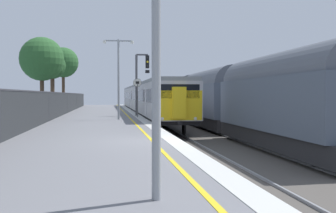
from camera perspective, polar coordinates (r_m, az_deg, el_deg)
ground at (r=15.33m, az=9.08°, el=-6.75°), size 17.40×110.00×1.21m
commuter_train_at_platform at (r=44.43m, az=-3.16°, el=1.13°), size 2.83×42.74×3.81m
freight_train_adjacent_track at (r=39.39m, az=3.40°, el=1.35°), size 2.60×53.82×4.50m
signal_gantry at (r=32.48m, az=-3.85°, el=4.04°), size 1.10×0.24×4.80m
speed_limit_sign at (r=30.03m, az=-4.21°, el=1.90°), size 0.59×0.08×2.80m
platform_lamp_mid at (r=27.53m, az=-6.79°, el=4.73°), size 2.00×0.20×5.26m
platform_back_fence at (r=14.91m, az=-22.08°, el=-1.05°), size 0.07×99.00×1.82m
background_tree_left at (r=47.25m, az=-15.49°, el=5.25°), size 2.89×2.89×6.27m
background_tree_centre at (r=38.39m, az=-16.73°, el=6.07°), size 3.85×3.85×6.71m
background_tree_back at (r=54.00m, az=-14.25°, el=5.75°), size 3.79×3.79×7.60m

